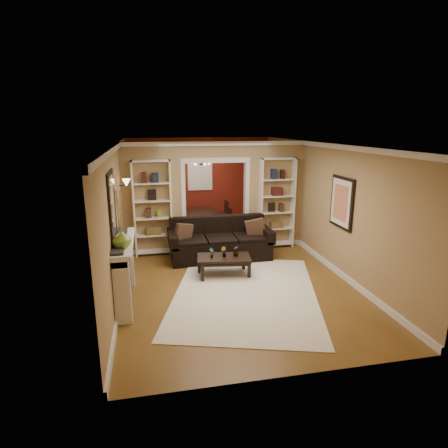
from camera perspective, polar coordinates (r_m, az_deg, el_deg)
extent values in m
plane|color=brown|center=(8.57, 0.17, -6.19)|extent=(8.00, 8.00, 0.00)
plane|color=white|center=(8.01, 0.18, 12.16)|extent=(8.00, 8.00, 0.00)
plane|color=tan|center=(12.07, -3.71, 6.59)|extent=(8.00, 0.00, 8.00)
plane|color=tan|center=(4.51, 10.66, -7.95)|extent=(8.00, 0.00, 8.00)
plane|color=tan|center=(8.04, -15.73, 1.89)|extent=(0.00, 8.00, 8.00)
plane|color=tan|center=(8.91, 14.52, 3.20)|extent=(0.00, 8.00, 8.00)
cube|color=tan|center=(9.34, -1.33, 4.19)|extent=(4.50, 0.15, 2.70)
cube|color=maroon|center=(12.04, -3.69, 6.43)|extent=(4.44, 0.04, 2.64)
cube|color=#8CA5CC|center=(11.97, -3.68, 7.49)|extent=(0.78, 0.03, 0.98)
cube|color=white|center=(7.20, 3.27, -10.41)|extent=(3.54, 4.25, 0.01)
cube|color=black|center=(8.83, -0.58, -2.30)|extent=(2.42, 1.05, 0.95)
cube|color=brown|center=(8.64, -6.16, -1.41)|extent=(0.42, 0.30, 0.42)
cube|color=brown|center=(8.94, 4.84, -0.70)|extent=(0.47, 0.22, 0.45)
cube|color=black|center=(7.91, -0.03, -6.42)|extent=(1.17, 0.74, 0.42)
imported|color=#336626|center=(7.75, -1.90, -4.41)|extent=(0.13, 0.12, 0.21)
imported|color=#336626|center=(7.80, -0.03, -4.28)|extent=(0.15, 0.15, 0.21)
imported|color=#336626|center=(7.85, 1.80, -4.14)|extent=(0.12, 0.12, 0.21)
cube|color=white|center=(9.07, -10.81, 2.32)|extent=(0.90, 0.30, 2.30)
cube|color=white|center=(9.61, 8.01, 3.14)|extent=(0.90, 0.30, 2.30)
cube|color=white|center=(6.82, -14.75, -7.13)|extent=(0.32, 1.70, 1.16)
imported|color=olive|center=(6.20, -15.37, -2.13)|extent=(0.31, 0.31, 0.32)
cube|color=silver|center=(6.49, -16.68, 2.87)|extent=(0.03, 0.95, 1.10)
cube|color=#FFE0A5|center=(8.49, -15.04, 5.90)|extent=(0.18, 0.18, 0.22)
cube|color=black|center=(7.98, 17.45, 3.14)|extent=(0.04, 0.85, 1.05)
imported|color=black|center=(11.02, -3.35, 0.21)|extent=(1.68, 0.94, 0.59)
cube|color=black|center=(10.63, -6.06, 0.59)|extent=(0.57, 0.57, 0.95)
cube|color=black|center=(10.80, -0.23, 0.54)|extent=(0.41, 0.41, 0.82)
cube|color=black|center=(11.22, -6.36, 1.05)|extent=(0.48, 0.48, 0.83)
cube|color=black|center=(11.36, -0.83, 1.49)|extent=(0.54, 0.54, 0.90)
cube|color=#342117|center=(10.71, -2.80, 9.17)|extent=(0.50, 0.50, 0.30)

